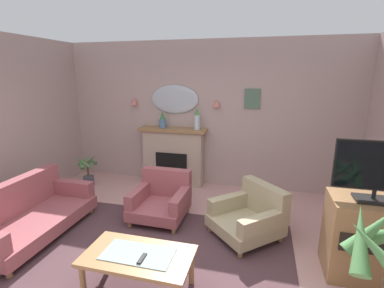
{
  "coord_description": "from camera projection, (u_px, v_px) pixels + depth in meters",
  "views": [
    {
      "loc": [
        1.13,
        -2.57,
        2.19
      ],
      "look_at": [
        0.06,
        1.57,
        1.12
      ],
      "focal_mm": 26.27,
      "sensor_mm": 36.0,
      "label": 1
    }
  ],
  "objects": [
    {
      "name": "wall_mirror",
      "position": [
        175.0,
        99.0,
        5.53
      ],
      "size": [
        0.96,
        0.06,
        0.56
      ],
      "primitive_type": "ellipsoid",
      "color": "#B2BCC6"
    },
    {
      "name": "floral_couch",
      "position": [
        28.0,
        214.0,
        3.87
      ],
      "size": [
        0.86,
        1.72,
        0.76
      ],
      "color": "#934C51",
      "rests_on": "ground"
    },
    {
      "name": "armchair_by_coffee_table",
      "position": [
        162.0,
        198.0,
        4.39
      ],
      "size": [
        0.83,
        0.83,
        0.71
      ],
      "color": "#934C51",
      "rests_on": "ground"
    },
    {
      "name": "patterned_rug",
      "position": [
        159.0,
        259.0,
        3.41
      ],
      "size": [
        3.2,
        2.4,
        0.01
      ],
      "primitive_type": "cube",
      "color": "#4C3338",
      "rests_on": "ground"
    },
    {
      "name": "wall_sconce_left",
      "position": [
        134.0,
        101.0,
        5.71
      ],
      "size": [
        0.14,
        0.14,
        0.14
      ],
      "primitive_type": "cone",
      "color": "#D17066"
    },
    {
      "name": "potted_plant_small_fern",
      "position": [
        88.0,
        170.0,
        5.64
      ],
      "size": [
        0.4,
        0.42,
        0.64
      ],
      "color": "#474C56",
      "rests_on": "ground"
    },
    {
      "name": "fireplace",
      "position": [
        173.0,
        157.0,
        5.68
      ],
      "size": [
        1.36,
        0.36,
        1.16
      ],
      "color": "tan",
      "rests_on": "ground"
    },
    {
      "name": "tv_remote",
      "position": [
        142.0,
        259.0,
        2.72
      ],
      "size": [
        0.04,
        0.16,
        0.02
      ],
      "primitive_type": "cube",
      "color": "black",
      "rests_on": "coffee_table"
    },
    {
      "name": "coffee_table",
      "position": [
        138.0,
        259.0,
        2.82
      ],
      "size": [
        1.1,
        0.6,
        0.45
      ],
      "color": "olive",
      "rests_on": "ground"
    },
    {
      "name": "mantel_vase_centre",
      "position": [
        197.0,
        119.0,
        5.34
      ],
      "size": [
        0.12,
        0.12,
        0.44
      ],
      "color": "silver",
      "rests_on": "fireplace"
    },
    {
      "name": "mantel_vase_right",
      "position": [
        163.0,
        121.0,
        5.52
      ],
      "size": [
        0.14,
        0.14,
        0.33
      ],
      "color": "#4C7093",
      "rests_on": "fireplace"
    },
    {
      "name": "framed_picture",
      "position": [
        252.0,
        99.0,
        5.17
      ],
      "size": [
        0.28,
        0.03,
        0.36
      ],
      "primitive_type": "cube",
      "color": "#4C6B56"
    },
    {
      "name": "floor",
      "position": [
        153.0,
        274.0,
        3.24
      ],
      "size": [
        6.68,
        6.55,
        0.1
      ],
      "primitive_type": "cube",
      "color": "#C6938E",
      "rests_on": "ground"
    },
    {
      "name": "armchair_in_corner",
      "position": [
        250.0,
        215.0,
        3.87
      ],
      "size": [
        1.15,
        1.14,
        0.71
      ],
      "color": "tan",
      "rests_on": "ground"
    },
    {
      "name": "wall_back",
      "position": [
        205.0,
        115.0,
        5.53
      ],
      "size": [
        6.68,
        0.1,
        2.83
      ],
      "primitive_type": "cube",
      "color": "#B29993",
      "rests_on": "ground"
    },
    {
      "name": "wall_sconce_right",
      "position": [
        217.0,
        103.0,
        5.29
      ],
      "size": [
        0.14,
        0.14,
        0.14
      ],
      "primitive_type": "cone",
      "color": "#D17066"
    },
    {
      "name": "tv_cabinet",
      "position": [
        366.0,
        238.0,
        3.06
      ],
      "size": [
        0.8,
        0.57,
        0.9
      ],
      "color": "olive",
      "rests_on": "ground"
    },
    {
      "name": "tv_flatscreen",
      "position": [
        378.0,
        170.0,
        2.85
      ],
      "size": [
        0.84,
        0.24,
        0.65
      ],
      "color": "black",
      "rests_on": "tv_cabinet"
    }
  ]
}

